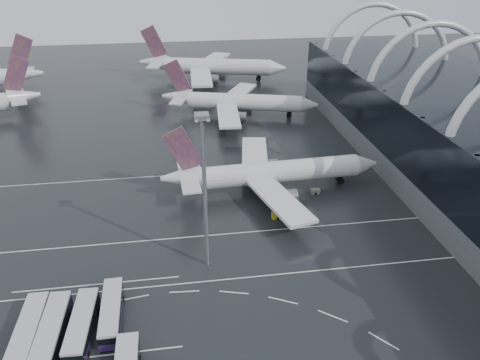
{
  "coord_description": "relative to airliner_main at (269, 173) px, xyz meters",
  "views": [
    {
      "loc": [
        -9.0,
        -66.02,
        53.12
      ],
      "look_at": [
        4.14,
        21.58,
        7.0
      ],
      "focal_mm": 35.0,
      "sensor_mm": 36.0,
      "label": 1
    }
  ],
  "objects": [
    {
      "name": "bus_row_near_b",
      "position": [
        -40.85,
        -40.86,
        -2.52
      ],
      "size": [
        3.58,
        13.91,
        3.41
      ],
      "rotation": [
        0.0,
        0.0,
        1.55
      ],
      "color": "#261646",
      "rests_on": "ground"
    },
    {
      "name": "floodlight_mast",
      "position": [
        -16.77,
        -26.17,
        13.79
      ],
      "size": [
        2.22,
        2.22,
        28.92
      ],
      "color": "gray",
      "rests_on": "ground"
    },
    {
      "name": "bus_bay_line_south",
      "position": [
        -36.11,
        -44.88,
        -4.39
      ],
      "size": [
        28.0,
        0.25,
        0.01
      ],
      "primitive_type": "cube",
      "color": "silver",
      "rests_on": "ground"
    },
    {
      "name": "bus_bay_line_north",
      "position": [
        -36.11,
        -28.88,
        -4.39
      ],
      "size": [
        28.0,
        0.25,
        0.01
      ],
      "primitive_type": "cube",
      "color": "silver",
      "rests_on": "ground"
    },
    {
      "name": "airliner_gate_c",
      "position": [
        -4.95,
        97.88,
        1.05
      ],
      "size": [
        60.56,
        55.01,
        21.79
      ],
      "rotation": [
        0.0,
        0.0,
        -0.25
      ],
      "color": "silver",
      "rests_on": "ground"
    },
    {
      "name": "gse_cart_belly_e",
      "position": [
        -0.05,
        6.94,
        -3.73
      ],
      "size": [
        2.43,
        1.44,
        1.32
      ],
      "primitive_type": "cube",
      "color": "gold",
      "rests_on": "ground"
    },
    {
      "name": "ground",
      "position": [
        -12.11,
        -28.88,
        -4.4
      ],
      "size": [
        420.0,
        420.0,
        0.0
      ],
      "primitive_type": "plane",
      "color": "black",
      "rests_on": "ground"
    },
    {
      "name": "lane_marking_near",
      "position": [
        -12.11,
        -30.88,
        -4.39
      ],
      "size": [
        120.0,
        0.25,
        0.01
      ],
      "primitive_type": "cube",
      "color": "silver",
      "rests_on": "ground"
    },
    {
      "name": "bus_row_near_a",
      "position": [
        -44.14,
        -40.66,
        -2.52
      ],
      "size": [
        3.42,
        13.92,
        3.42
      ],
      "rotation": [
        0.0,
        0.0,
        1.56
      ],
      "color": "#261646",
      "rests_on": "ground"
    },
    {
      "name": "lane_marking_mid",
      "position": [
        -12.11,
        -16.88,
        -4.39
      ],
      "size": [
        120.0,
        0.25,
        0.01
      ],
      "primitive_type": "cube",
      "color": "silver",
      "rests_on": "ground"
    },
    {
      "name": "lane_marking_far",
      "position": [
        -12.11,
        11.12,
        -4.39
      ],
      "size": [
        120.0,
        0.25,
        0.01
      ],
      "primitive_type": "cube",
      "color": "silver",
      "rests_on": "ground"
    },
    {
      "name": "bus_row_near_c",
      "position": [
        -36.72,
        -40.39,
        -2.58
      ],
      "size": [
        3.65,
        13.55,
        3.31
      ],
      "rotation": [
        0.0,
        0.0,
        1.53
      ],
      "color": "#261646",
      "rests_on": "ground"
    },
    {
      "name": "bus_row_near_d",
      "position": [
        -32.64,
        -38.04,
        -2.65
      ],
      "size": [
        3.3,
        12.97,
        3.18
      ],
      "rotation": [
        0.0,
        0.0,
        1.59
      ],
      "color": "#261646",
      "rests_on": "ground"
    },
    {
      "name": "gse_cart_belly_b",
      "position": [
        10.34,
        -3.32,
        -3.83
      ],
      "size": [
        2.09,
        1.24,
        1.14
      ],
      "primitive_type": "cube",
      "color": "slate",
      "rests_on": "ground"
    },
    {
      "name": "gse_cart_belly_c",
      "position": [
        -0.73,
        -12.44,
        -3.76
      ],
      "size": [
        2.32,
        1.37,
        1.26
      ],
      "primitive_type": "cube",
      "color": "gold",
      "rests_on": "ground"
    },
    {
      "name": "airliner_gate_b",
      "position": [
        -0.19,
        52.92,
        0.13
      ],
      "size": [
        51.37,
        45.55,
        18.1
      ],
      "rotation": [
        0.0,
        0.0,
        -0.28
      ],
      "color": "silver",
      "rests_on": "ground"
    },
    {
      "name": "airliner_main",
      "position": [
        0.0,
        0.0,
        0.0
      ],
      "size": [
        51.8,
        45.44,
        17.56
      ],
      "rotation": [
        0.0,
        0.0,
        0.05
      ],
      "color": "silver",
      "rests_on": "ground"
    }
  ]
}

